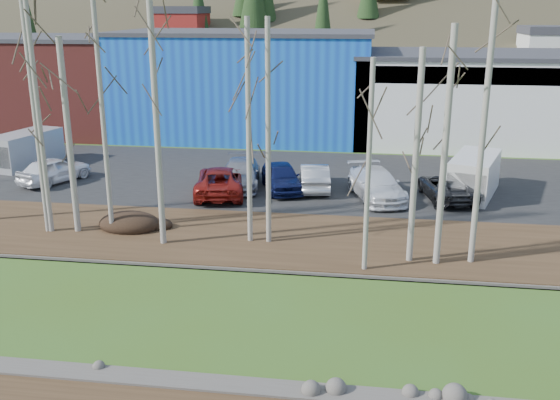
% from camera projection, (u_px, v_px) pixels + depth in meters
% --- Properties ---
extents(near_bank_rocks, '(80.00, 0.80, 0.50)m').
position_uv_depth(near_bank_rocks, '(211.00, 385.00, 17.32)').
color(near_bank_rocks, '#47423D').
rests_on(near_bank_rocks, ground).
extents(river, '(80.00, 8.00, 0.90)m').
position_uv_depth(river, '(240.00, 316.00, 21.20)').
color(river, black).
rests_on(river, ground).
extents(far_bank_rocks, '(80.00, 0.80, 0.46)m').
position_uv_depth(far_bank_rocks, '(261.00, 268.00, 25.08)').
color(far_bank_rocks, '#47423D').
rests_on(far_bank_rocks, ground).
extents(far_bank, '(80.00, 7.00, 0.15)m').
position_uv_depth(far_bank, '(273.00, 239.00, 28.08)').
color(far_bank, '#382616').
rests_on(far_bank, ground).
extents(parking_lot, '(80.00, 14.00, 0.14)m').
position_uv_depth(parking_lot, '(299.00, 179.00, 38.01)').
color(parking_lot, black).
rests_on(parking_lot, ground).
extents(building_brick, '(16.32, 12.24, 7.80)m').
position_uv_depth(building_brick, '(40.00, 83.00, 53.39)').
color(building_brick, maroon).
rests_on(building_brick, ground).
extents(building_blue, '(20.40, 12.24, 8.30)m').
position_uv_depth(building_blue, '(246.00, 83.00, 50.87)').
color(building_blue, '#1345B9').
rests_on(building_blue, ground).
extents(building_white, '(18.36, 12.24, 6.80)m').
position_uv_depth(building_white, '(473.00, 97.00, 48.62)').
color(building_white, silver).
rests_on(building_white, ground).
extents(dirt_mound, '(2.90, 2.05, 0.57)m').
position_uv_depth(dirt_mound, '(129.00, 222.00, 29.15)').
color(dirt_mound, black).
rests_on(dirt_mound, far_bank).
extents(birch_1, '(0.22, 0.22, 10.84)m').
position_uv_depth(birch_1, '(35.00, 114.00, 27.29)').
color(birch_1, '#A39C93').
rests_on(birch_1, far_bank).
extents(birch_2, '(0.28, 0.28, 8.76)m').
position_uv_depth(birch_2, '(69.00, 138.00, 27.60)').
color(birch_2, '#A39C93').
rests_on(birch_2, far_bank).
extents(birch_3, '(0.22, 0.22, 11.41)m').
position_uv_depth(birch_3, '(102.00, 109.00, 26.96)').
color(birch_3, '#A39C93').
rests_on(birch_3, far_bank).
extents(birch_4, '(0.26, 0.26, 10.56)m').
position_uv_depth(birch_4, '(157.00, 124.00, 25.86)').
color(birch_4, '#A39C93').
rests_on(birch_4, far_bank).
extents(birch_5, '(0.22, 0.22, 9.57)m').
position_uv_depth(birch_5, '(268.00, 135.00, 26.18)').
color(birch_5, '#A39C93').
rests_on(birch_5, far_bank).
extents(birch_6, '(0.19, 0.19, 8.20)m').
position_uv_depth(birch_6, '(369.00, 168.00, 23.47)').
color(birch_6, '#A39C93').
rests_on(birch_6, far_bank).
extents(birch_7, '(0.26, 0.26, 9.36)m').
position_uv_depth(birch_7, '(445.00, 150.00, 23.88)').
color(birch_7, '#A39C93').
rests_on(birch_7, far_bank).
extents(birch_8, '(0.25, 0.25, 8.50)m').
position_uv_depth(birch_8, '(416.00, 159.00, 24.28)').
color(birch_8, '#A39C93').
rests_on(birch_8, far_bank).
extents(birch_9, '(0.24, 0.24, 12.65)m').
position_uv_depth(birch_9, '(486.00, 106.00, 23.53)').
color(birch_9, '#A39C93').
rests_on(birch_9, far_bank).
extents(birch_10, '(0.22, 0.22, 9.57)m').
position_uv_depth(birch_10, '(249.00, 134.00, 26.29)').
color(birch_10, '#A39C93').
rests_on(birch_10, far_bank).
extents(birch_11, '(0.22, 0.22, 10.84)m').
position_uv_depth(birch_11, '(39.00, 114.00, 27.27)').
color(birch_11, '#A39C93').
rests_on(birch_11, far_bank).
extents(car_0, '(3.43, 4.83, 1.53)m').
position_uv_depth(car_0, '(54.00, 170.00, 36.72)').
color(car_0, white).
rests_on(car_0, parking_lot).
extents(car_1, '(3.49, 5.95, 1.55)m').
position_uv_depth(car_1, '(221.00, 181.00, 34.37)').
color(car_1, maroon).
rests_on(car_1, parking_lot).
extents(car_2, '(2.84, 5.48, 1.52)m').
position_uv_depth(car_2, '(241.00, 173.00, 35.91)').
color(car_2, gray).
rests_on(car_2, parking_lot).
extents(car_3, '(3.20, 4.91, 1.56)m').
position_uv_depth(car_3, '(282.00, 177.00, 35.11)').
color(car_3, '#111847').
rests_on(car_3, parking_lot).
extents(car_4, '(2.16, 4.64, 1.47)m').
position_uv_depth(car_4, '(314.00, 176.00, 35.37)').
color(car_4, '#B3B3B5').
rests_on(car_4, parking_lot).
extents(car_5, '(3.12, 5.22, 1.36)m').
position_uv_depth(car_5, '(447.00, 187.00, 33.47)').
color(car_5, '#262629').
rests_on(car_5, parking_lot).
extents(car_6, '(3.69, 5.80, 1.56)m').
position_uv_depth(car_6, '(376.00, 184.00, 33.61)').
color(car_6, white).
rests_on(car_6, parking_lot).
extents(van_white, '(3.53, 5.43, 2.20)m').
position_uv_depth(van_white, '(473.00, 176.00, 34.02)').
color(van_white, white).
rests_on(van_white, parking_lot).
extents(van_grey, '(3.12, 5.32, 2.18)m').
position_uv_depth(van_grey, '(23.00, 150.00, 40.38)').
color(van_grey, '#B2B3B6').
rests_on(van_grey, parking_lot).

